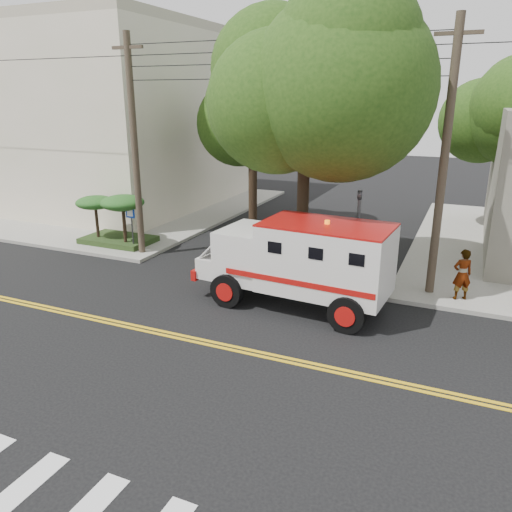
% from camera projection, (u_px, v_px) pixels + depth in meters
% --- Properties ---
extents(ground, '(100.00, 100.00, 0.00)m').
position_uv_depth(ground, '(179.00, 337.00, 14.37)').
color(ground, black).
rests_on(ground, ground).
extents(sidewalk_nw, '(17.00, 17.00, 0.15)m').
position_uv_depth(sidewalk_nw, '(110.00, 205.00, 31.28)').
color(sidewalk_nw, gray).
rests_on(sidewalk_nw, ground).
extents(building_left, '(16.00, 14.00, 10.00)m').
position_uv_depth(building_left, '(93.00, 120.00, 31.79)').
color(building_left, beige).
rests_on(building_left, sidewalk_nw).
extents(utility_pole_left, '(0.28, 0.28, 9.00)m').
position_uv_depth(utility_pole_left, '(135.00, 150.00, 20.36)').
color(utility_pole_left, '#382D23').
rests_on(utility_pole_left, ground).
extents(utility_pole_right, '(0.28, 0.28, 9.00)m').
position_uv_depth(utility_pole_right, '(444.00, 165.00, 15.99)').
color(utility_pole_right, '#382D23').
rests_on(utility_pole_right, ground).
extents(tree_main, '(6.08, 5.70, 9.85)m').
position_uv_depth(tree_main, '(316.00, 78.00, 16.83)').
color(tree_main, black).
rests_on(tree_main, ground).
extents(tree_left, '(4.48, 4.20, 7.70)m').
position_uv_depth(tree_left, '(257.00, 115.00, 23.91)').
color(tree_left, black).
rests_on(tree_left, ground).
extents(traffic_signal, '(0.15, 0.18, 3.60)m').
position_uv_depth(traffic_signal, '(358.00, 230.00, 17.12)').
color(traffic_signal, '#3F3F42').
rests_on(traffic_signal, ground).
extents(accessibility_sign, '(0.45, 0.10, 2.02)m').
position_uv_depth(accessibility_sign, '(131.00, 222.00, 21.70)').
color(accessibility_sign, '#3F3F42').
rests_on(accessibility_sign, ground).
extents(palm_planter, '(3.52, 2.63, 2.36)m').
position_uv_depth(palm_planter, '(115.00, 211.00, 22.48)').
color(palm_planter, '#1E3314').
rests_on(palm_planter, sidewalk_nw).
extents(armored_truck, '(6.50, 2.94, 2.89)m').
position_uv_depth(armored_truck, '(301.00, 259.00, 15.97)').
color(armored_truck, silver).
rests_on(armored_truck, ground).
extents(pedestrian_a, '(0.75, 0.66, 1.73)m').
position_uv_depth(pedestrian_a, '(462.00, 274.00, 16.40)').
color(pedestrian_a, gray).
rests_on(pedestrian_a, sidewalk_ne).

